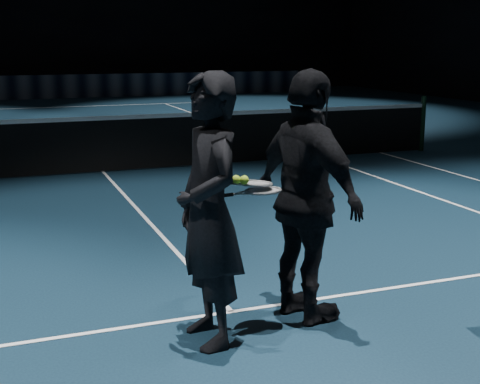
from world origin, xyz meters
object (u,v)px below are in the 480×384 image
object	(u,v)px
player_b	(308,198)
tennis_balls	(240,177)
racket_upper	(255,183)
player_a	(209,212)
racket_lower	(263,191)

from	to	relation	value
player_b	tennis_balls	size ratio (longest dim) A/B	16.48
racket_upper	player_a	bearing A→B (deg)	-178.29
player_a	tennis_balls	distance (m)	0.34
player_b	tennis_balls	world-z (taller)	player_b
player_b	racket_lower	world-z (taller)	player_b
racket_lower	racket_upper	xyz separation A→B (m)	(-0.06, 0.03, 0.05)
racket_upper	tennis_balls	bearing A→B (deg)	-170.43
racket_lower	racket_upper	distance (m)	0.08
player_b	racket_lower	xyz separation A→B (m)	(-0.40, -0.06, 0.10)
player_b	racket_upper	size ratio (longest dim) A/B	2.91
player_b	racket_upper	bearing A→B (deg)	79.44
player_b	player_a	bearing A→B (deg)	84.52
tennis_balls	racket_upper	bearing A→B (deg)	21.84
player_a	player_b	xyz separation A→B (m)	(0.84, 0.12, 0.00)
player_a	player_b	distance (m)	0.85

